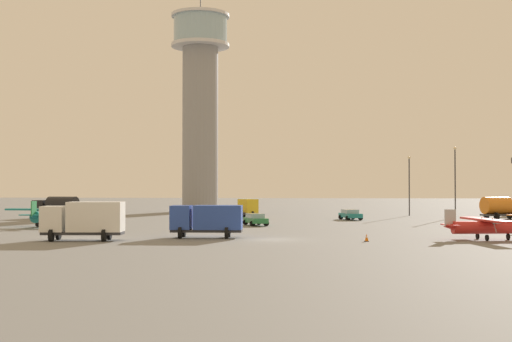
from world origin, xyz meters
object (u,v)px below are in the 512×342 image
at_px(truck_flatbed_yellow, 241,209).
at_px(light_post_east, 409,180).
at_px(truck_box_white, 84,219).
at_px(traffic_cone_near_left, 367,238).
at_px(car_green, 255,219).
at_px(light_post_west, 455,176).
at_px(airplane_red, 483,226).
at_px(airplane_teal, 48,215).
at_px(car_teal, 350,214).
at_px(truck_fuel_tanker_orange, 501,207).
at_px(truck_fuel_tanker_black, 57,206).
at_px(control_tower, 200,98).
at_px(truck_box_blue, 207,219).

xyz_separation_m(truck_flatbed_yellow, light_post_east, (24.42, 10.42, 4.07)).
relative_size(truck_box_white, traffic_cone_near_left, 10.53).
height_order(car_green, light_post_west, light_post_west).
bearing_deg(airplane_red, light_post_east, 79.72).
distance_m(airplane_teal, light_post_east, 54.16).
relative_size(airplane_teal, car_teal, 2.07).
height_order(truck_fuel_tanker_orange, car_teal, truck_fuel_tanker_orange).
height_order(truck_fuel_tanker_black, truck_fuel_tanker_orange, same).
relative_size(airplane_teal, airplane_red, 1.14).
height_order(airplane_teal, light_post_west, light_post_west).
bearing_deg(control_tower, truck_fuel_tanker_orange, -28.56).
height_order(truck_box_blue, car_green, truck_box_blue).
bearing_deg(car_teal, airplane_teal, -77.03).
relative_size(truck_box_blue, car_green, 1.35).
bearing_deg(airplane_red, truck_box_blue, 168.99).
distance_m(truck_box_blue, light_post_east, 51.98).
height_order(truck_box_white, car_teal, truck_box_white).
distance_m(truck_fuel_tanker_orange, car_green, 36.09).
height_order(truck_flatbed_yellow, light_post_east, light_post_east).
height_order(control_tower, truck_box_blue, control_tower).
bearing_deg(light_post_west, light_post_east, 145.10).
bearing_deg(control_tower, truck_box_white, -87.89).
height_order(truck_flatbed_yellow, light_post_west, light_post_west).
distance_m(control_tower, truck_box_white, 67.81).
height_order(truck_fuel_tanker_black, truck_box_white, truck_box_white).
bearing_deg(light_post_west, airplane_red, -97.61).
relative_size(truck_fuel_tanker_orange, car_green, 1.32).
xyz_separation_m(truck_flatbed_yellow, light_post_west, (30.43, 6.23, 4.65)).
bearing_deg(control_tower, car_teal, -47.90).
xyz_separation_m(truck_fuel_tanker_black, light_post_east, (49.71, 13.46, 3.69)).
height_order(control_tower, truck_fuel_tanker_orange, control_tower).
bearing_deg(light_post_east, airplane_red, -89.59).
height_order(airplane_teal, light_post_east, light_post_east).
bearing_deg(traffic_cone_near_left, airplane_red, 14.10).
bearing_deg(truck_flatbed_yellow, truck_fuel_tanker_orange, -37.57).
xyz_separation_m(light_post_west, light_post_east, (-6.01, 4.19, -0.58)).
bearing_deg(truck_box_white, truck_fuel_tanker_orange, -142.52).
relative_size(truck_flatbed_yellow, light_post_west, 0.68).
xyz_separation_m(truck_box_blue, truck_box_white, (-9.49, -4.00, 0.14)).
height_order(airplane_teal, truck_flatbed_yellow, airplane_teal).
height_order(truck_box_blue, car_teal, truck_box_blue).
xyz_separation_m(truck_box_blue, truck_fuel_tanker_black, (-26.84, 33.07, 0.05)).
height_order(truck_fuel_tanker_orange, traffic_cone_near_left, truck_fuel_tanker_orange).
bearing_deg(car_green, light_post_east, 120.84).
bearing_deg(car_green, truck_fuel_tanker_black, -138.93).
xyz_separation_m(airplane_red, truck_flatbed_yellow, (-24.75, 36.24, 0.10)).
bearing_deg(truck_fuel_tanker_black, airplane_teal, 119.05).
relative_size(truck_box_blue, truck_box_white, 0.92).
height_order(truck_fuel_tanker_black, traffic_cone_near_left, truck_fuel_tanker_black).
xyz_separation_m(airplane_teal, car_green, (22.36, 4.97, -0.62)).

